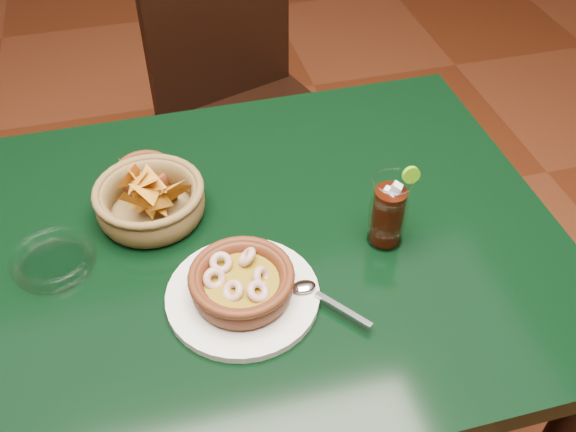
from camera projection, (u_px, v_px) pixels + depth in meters
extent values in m
cube|color=black|center=(204.00, 257.00, 1.06)|extent=(1.20, 0.80, 0.04)
cylinder|color=black|center=(402.00, 222.00, 1.66)|extent=(0.06, 0.06, 0.71)
cube|color=black|center=(260.00, 136.00, 1.73)|extent=(0.55, 0.55, 0.04)
cylinder|color=black|center=(239.00, 266.00, 1.71)|extent=(0.04, 0.04, 0.47)
cylinder|color=black|center=(352.00, 214.00, 1.86)|extent=(0.04, 0.04, 0.47)
cylinder|color=black|center=(177.00, 188.00, 1.94)|extent=(0.04, 0.04, 0.47)
cylinder|color=black|center=(282.00, 146.00, 2.08)|extent=(0.04, 0.04, 0.47)
cube|color=black|center=(218.00, 21.00, 1.68)|extent=(0.41, 0.16, 0.46)
cylinder|color=silver|center=(243.00, 296.00, 0.97)|extent=(0.23, 0.23, 0.01)
cylinder|color=#471D0E|center=(242.00, 291.00, 0.97)|extent=(0.14, 0.14, 0.01)
torus|color=#471D0E|center=(242.00, 284.00, 0.95)|extent=(0.18, 0.18, 0.04)
torus|color=#471D0E|center=(241.00, 276.00, 0.94)|extent=(0.16, 0.16, 0.01)
cylinder|color=#776012|center=(242.00, 282.00, 0.95)|extent=(0.12, 0.12, 0.01)
torus|color=#C79F91|center=(262.00, 277.00, 0.95)|extent=(0.04, 0.05, 0.04)
torus|color=#C79F91|center=(247.00, 257.00, 0.97)|extent=(0.04, 0.04, 0.04)
torus|color=#C79F91|center=(221.00, 263.00, 0.96)|extent=(0.04, 0.04, 0.03)
torus|color=#C79F91|center=(214.00, 279.00, 0.94)|extent=(0.04, 0.04, 0.04)
torus|color=#C79F91|center=(233.00, 291.00, 0.93)|extent=(0.05, 0.05, 0.03)
torus|color=#C79F91|center=(258.00, 292.00, 0.93)|extent=(0.05, 0.05, 0.03)
cube|color=silver|center=(343.00, 309.00, 0.94)|extent=(0.07, 0.08, 0.00)
ellipsoid|color=silver|center=(304.00, 287.00, 0.97)|extent=(0.04, 0.03, 0.01)
cylinder|color=brown|center=(153.00, 213.00, 1.11)|extent=(0.16, 0.16, 0.01)
torus|color=brown|center=(151.00, 202.00, 1.09)|extent=(0.22, 0.22, 0.06)
torus|color=brown|center=(148.00, 190.00, 1.07)|extent=(0.19, 0.19, 0.01)
cone|color=#C2781A|center=(147.00, 197.00, 1.06)|extent=(0.09, 0.04, 0.08)
cone|color=#C2781A|center=(149.00, 182.00, 1.11)|extent=(0.06, 0.09, 0.07)
cone|color=#C2781A|center=(152.00, 192.00, 1.08)|extent=(0.08, 0.05, 0.09)
cone|color=#C2781A|center=(143.00, 185.00, 1.09)|extent=(0.09, 0.07, 0.07)
cone|color=#C2781A|center=(132.00, 172.00, 1.07)|extent=(0.04, 0.08, 0.08)
cone|color=#C2781A|center=(170.00, 194.00, 1.10)|extent=(0.10, 0.06, 0.08)
cone|color=#C2781A|center=(160.00, 198.00, 1.06)|extent=(0.05, 0.08, 0.08)
cone|color=#C2781A|center=(144.00, 196.00, 1.08)|extent=(0.08, 0.07, 0.04)
cone|color=#C2781A|center=(133.00, 177.00, 1.08)|extent=(0.08, 0.03, 0.08)
cone|color=#C2781A|center=(177.00, 190.00, 1.08)|extent=(0.09, 0.03, 0.09)
cone|color=#C2781A|center=(148.00, 192.00, 1.03)|extent=(0.08, 0.09, 0.05)
cone|color=#C2781A|center=(156.00, 203.00, 1.08)|extent=(0.07, 0.07, 0.03)
cone|color=#C2781A|center=(148.00, 182.00, 1.05)|extent=(0.09, 0.08, 0.05)
cone|color=#C2781A|center=(131.00, 199.00, 1.03)|extent=(0.07, 0.07, 0.07)
cone|color=#C2781A|center=(147.00, 191.00, 1.07)|extent=(0.07, 0.06, 0.08)
cone|color=#C2781A|center=(149.00, 189.00, 1.07)|extent=(0.06, 0.08, 0.09)
cone|color=#C2781A|center=(170.00, 187.00, 1.07)|extent=(0.09, 0.07, 0.07)
cone|color=#C2781A|center=(148.00, 182.00, 1.05)|extent=(0.07, 0.07, 0.05)
cone|color=#C2781A|center=(135.00, 182.00, 1.06)|extent=(0.06, 0.07, 0.06)
cone|color=#C2781A|center=(149.00, 200.00, 1.07)|extent=(0.09, 0.07, 0.06)
cylinder|color=#471D0E|center=(146.00, 180.00, 1.17)|extent=(0.09, 0.09, 0.01)
torus|color=#471D0E|center=(144.00, 173.00, 1.16)|extent=(0.12, 0.12, 0.04)
cylinder|color=#2C540E|center=(144.00, 171.00, 1.15)|extent=(0.07, 0.07, 0.01)
sphere|color=#2C540E|center=(145.00, 170.00, 1.14)|extent=(0.02, 0.02, 0.02)
sphere|color=#2C540E|center=(143.00, 172.00, 1.14)|extent=(0.02, 0.02, 0.02)
sphere|color=#2C540E|center=(149.00, 167.00, 1.15)|extent=(0.02, 0.02, 0.02)
sphere|color=#2C540E|center=(154.00, 168.00, 1.15)|extent=(0.02, 0.02, 0.02)
sphere|color=#2C540E|center=(145.00, 166.00, 1.15)|extent=(0.02, 0.02, 0.02)
cylinder|color=white|center=(384.00, 238.00, 1.06)|extent=(0.06, 0.06, 0.01)
torus|color=white|center=(388.00, 211.00, 1.02)|extent=(0.13, 0.13, 0.07)
cylinder|color=black|center=(388.00, 216.00, 1.03)|extent=(0.05, 0.05, 0.10)
cube|color=silver|center=(394.00, 200.00, 0.99)|extent=(0.02, 0.02, 0.02)
cube|color=silver|center=(389.00, 195.00, 1.01)|extent=(0.02, 0.02, 0.02)
cube|color=silver|center=(388.00, 193.00, 1.00)|extent=(0.02, 0.02, 0.02)
cube|color=silver|center=(396.00, 193.00, 1.00)|extent=(0.02, 0.02, 0.02)
cube|color=silver|center=(386.00, 201.00, 1.00)|extent=(0.02, 0.02, 0.02)
cube|color=silver|center=(396.00, 188.00, 0.99)|extent=(0.02, 0.02, 0.02)
torus|color=white|center=(393.00, 181.00, 0.98)|extent=(0.06, 0.06, 0.00)
cylinder|color=#539F10|center=(411.00, 175.00, 0.98)|extent=(0.03, 0.01, 0.03)
cylinder|color=white|center=(56.00, 265.00, 1.02)|extent=(0.12, 0.12, 0.01)
torus|color=white|center=(53.00, 259.00, 1.01)|extent=(0.14, 0.14, 0.03)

